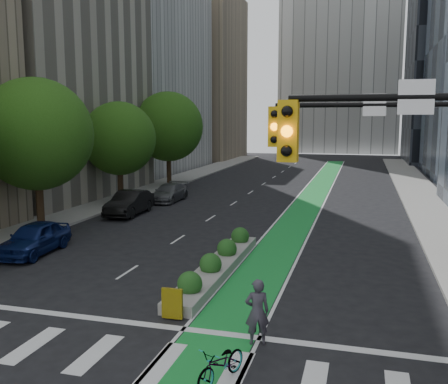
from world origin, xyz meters
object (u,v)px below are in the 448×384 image
Objects in this scene: cyclist at (257,312)px; parked_car_left_mid at (129,203)px; median_planter at (218,264)px; parked_car_left_near at (34,238)px; bicycle at (221,364)px; parked_car_left_far at (169,193)px.

cyclist is 0.40× the size of parked_car_left_mid.
parked_car_left_near reaches higher than median_planter.
parked_car_left_mid reaches higher than parked_car_left_near.
parked_car_left_near reaches higher than bicycle.
parked_car_left_far is (0.46, 5.98, -0.13)m from parked_car_left_mid.
parked_car_left_near is at bearing 164.44° from bicycle.
median_planter is 9.33m from parked_car_left_near.
parked_car_left_near is at bearing -47.79° from cyclist.
median_planter is at bearing -61.47° from parked_car_left_far.
parked_car_left_near is 0.92× the size of parked_car_left_mid.
bicycle is at bearing -41.40° from parked_car_left_near.
cyclist is at bearing -32.82° from parked_car_left_near.
bicycle is 14.90m from parked_car_left_near.
cyclist is 14.00m from parked_car_left_near.
bicycle is (2.59, -8.52, 0.10)m from median_planter.
bicycle is 0.40× the size of parked_car_left_near.
parked_car_left_far reaches higher than bicycle.
parked_car_left_far is (-11.47, 25.14, 0.21)m from bicycle.
parked_car_left_mid is (-9.34, 10.64, 0.44)m from median_planter.
parked_car_left_mid is 6.00m from parked_car_left_far.
bicycle is 0.37× the size of parked_car_left_mid.
median_planter is at bearing -83.66° from cyclist.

